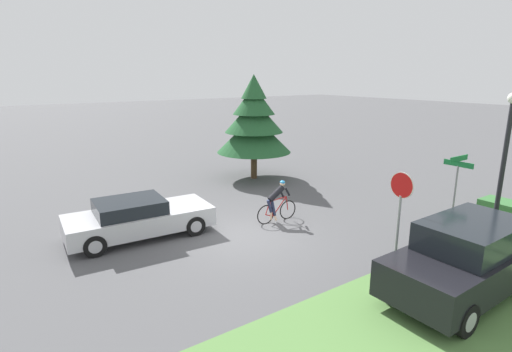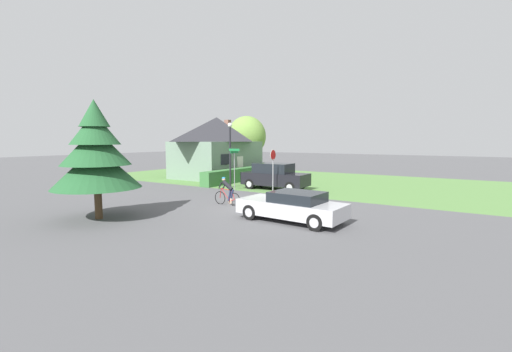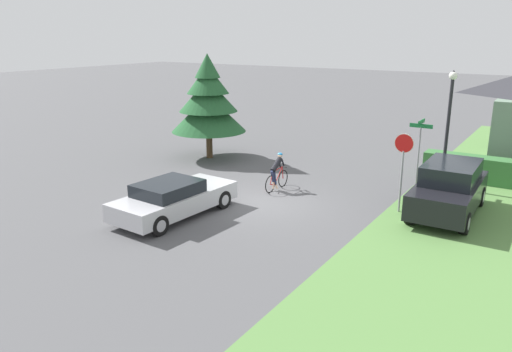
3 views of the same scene
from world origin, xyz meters
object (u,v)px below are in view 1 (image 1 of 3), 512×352
(street_name_sign, at_px, (456,185))
(conifer_tall_near, at_px, (254,123))
(stop_sign, at_px, (400,205))
(cyclist, at_px, (277,202))
(sedan_left_lane, at_px, (138,218))
(parked_suv_right, at_px, (467,258))
(street_lamp, at_px, (505,153))

(street_name_sign, distance_m, conifer_tall_near, 10.47)
(stop_sign, relative_size, conifer_tall_near, 0.54)
(cyclist, height_order, street_name_sign, street_name_sign)
(conifer_tall_near, bearing_deg, stop_sign, -14.59)
(sedan_left_lane, height_order, cyclist, cyclist)
(street_name_sign, bearing_deg, cyclist, -147.66)
(sedan_left_lane, height_order, street_name_sign, street_name_sign)
(parked_suv_right, distance_m, street_lamp, 3.93)
(sedan_left_lane, bearing_deg, street_lamp, -35.69)
(parked_suv_right, relative_size, stop_sign, 1.65)
(cyclist, bearing_deg, stop_sign, -87.84)
(parked_suv_right, xyz_separation_m, street_lamp, (-0.91, 3.23, 2.05))
(sedan_left_lane, bearing_deg, conifer_tall_near, 33.07)
(street_lamp, distance_m, conifer_tall_near, 11.30)
(parked_suv_right, distance_m, conifer_tall_near, 12.47)
(parked_suv_right, distance_m, stop_sign, 1.96)
(sedan_left_lane, bearing_deg, cyclist, -13.80)
(street_lamp, bearing_deg, parked_suv_right, -74.26)
(sedan_left_lane, distance_m, street_lamp, 11.35)
(stop_sign, distance_m, conifer_tall_near, 11.04)
(stop_sign, height_order, street_lamp, street_lamp)
(sedan_left_lane, xyz_separation_m, stop_sign, (6.46, 4.66, 1.34))
(sedan_left_lane, relative_size, street_name_sign, 1.64)
(stop_sign, xyz_separation_m, street_name_sign, (-0.23, 2.97, -0.01))
(conifer_tall_near, bearing_deg, street_lamp, 5.90)
(cyclist, relative_size, stop_sign, 0.60)
(sedan_left_lane, bearing_deg, stop_sign, -50.56)
(sedan_left_lane, bearing_deg, street_name_sign, -35.62)
(cyclist, xyz_separation_m, street_lamp, (5.60, 4.00, 2.25))
(cyclist, height_order, stop_sign, stop_sign)
(parked_suv_right, xyz_separation_m, street_name_sign, (-1.72, 2.27, 1.06))
(cyclist, height_order, street_lamp, street_lamp)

